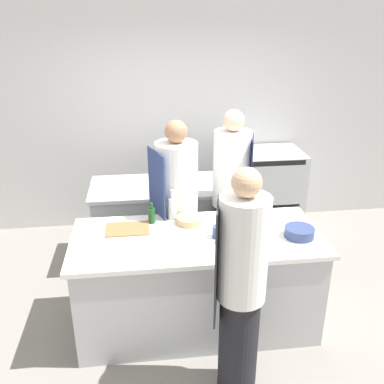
# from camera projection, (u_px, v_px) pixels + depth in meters

# --- Properties ---
(ground_plane) EXTENTS (16.00, 16.00, 0.00)m
(ground_plane) POSITION_uv_depth(u_px,v_px,m) (197.00, 321.00, 3.89)
(ground_plane) COLOR gray
(wall_back) EXTENTS (8.00, 0.06, 2.80)m
(wall_back) POSITION_uv_depth(u_px,v_px,m) (174.00, 117.00, 5.30)
(wall_back) COLOR silver
(wall_back) RESTS_ON ground_plane
(prep_counter) EXTENTS (2.08, 0.91, 0.88)m
(prep_counter) POSITION_uv_depth(u_px,v_px,m) (197.00, 280.00, 3.72)
(prep_counter) COLOR #B7BABC
(prep_counter) RESTS_ON ground_plane
(pass_counter) EXTENTS (1.61, 0.74, 0.88)m
(pass_counter) POSITION_uv_depth(u_px,v_px,m) (166.00, 221.00, 4.78)
(pass_counter) COLOR #B7BABC
(pass_counter) RESTS_ON ground_plane
(oven_range) EXTENTS (0.86, 0.68, 1.04)m
(oven_range) POSITION_uv_depth(u_px,v_px,m) (265.00, 191.00, 5.41)
(oven_range) COLOR #B7BABC
(oven_range) RESTS_ON ground_plane
(chef_at_prep_near) EXTENTS (0.38, 0.36, 1.74)m
(chef_at_prep_near) POSITION_uv_depth(u_px,v_px,m) (241.00, 287.00, 2.90)
(chef_at_prep_near) COLOR black
(chef_at_prep_near) RESTS_ON ground_plane
(chef_at_stove) EXTENTS (0.41, 0.40, 1.77)m
(chef_at_stove) POSITION_uv_depth(u_px,v_px,m) (231.00, 198.00, 4.28)
(chef_at_stove) COLOR black
(chef_at_stove) RESTS_ON ground_plane
(chef_at_pass_far) EXTENTS (0.45, 0.44, 1.74)m
(chef_at_pass_far) POSITION_uv_depth(u_px,v_px,m) (177.00, 211.00, 4.05)
(chef_at_pass_far) COLOR black
(chef_at_pass_far) RESTS_ON ground_plane
(bottle_olive_oil) EXTENTS (0.09, 0.09, 0.29)m
(bottle_olive_oil) POSITION_uv_depth(u_px,v_px,m) (235.00, 230.00, 3.41)
(bottle_olive_oil) COLOR #5B2319
(bottle_olive_oil) RESTS_ON prep_counter
(bottle_vinegar) EXTENTS (0.07, 0.07, 0.21)m
(bottle_vinegar) POSITION_uv_depth(u_px,v_px,m) (261.00, 246.00, 3.23)
(bottle_vinegar) COLOR black
(bottle_vinegar) RESTS_ON prep_counter
(bottle_wine) EXTENTS (0.08, 0.08, 0.28)m
(bottle_wine) POSITION_uv_depth(u_px,v_px,m) (172.00, 208.00, 3.80)
(bottle_wine) COLOR silver
(bottle_wine) RESTS_ON prep_counter
(bottle_cooking_oil) EXTENTS (0.06, 0.06, 0.19)m
(bottle_cooking_oil) POSITION_uv_depth(u_px,v_px,m) (152.00, 215.00, 3.75)
(bottle_cooking_oil) COLOR #19471E
(bottle_cooking_oil) RESTS_ON prep_counter
(bowl_mixing_large) EXTENTS (0.24, 0.24, 0.08)m
(bowl_mixing_large) POSITION_uv_depth(u_px,v_px,m) (299.00, 232.00, 3.52)
(bowl_mixing_large) COLOR navy
(bowl_mixing_large) RESTS_ON prep_counter
(bowl_prep_small) EXTENTS (0.23, 0.23, 0.06)m
(bowl_prep_small) POSITION_uv_depth(u_px,v_px,m) (190.00, 220.00, 3.76)
(bowl_prep_small) COLOR tan
(bowl_prep_small) RESTS_ON prep_counter
(cup) EXTENTS (0.09, 0.09, 0.10)m
(cup) POSITION_uv_depth(u_px,v_px,m) (218.00, 232.00, 3.51)
(cup) COLOR #33477F
(cup) RESTS_ON prep_counter
(cutting_board) EXTENTS (0.37, 0.26, 0.01)m
(cutting_board) POSITION_uv_depth(u_px,v_px,m) (127.00, 229.00, 3.65)
(cutting_board) COLOR olive
(cutting_board) RESTS_ON prep_counter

